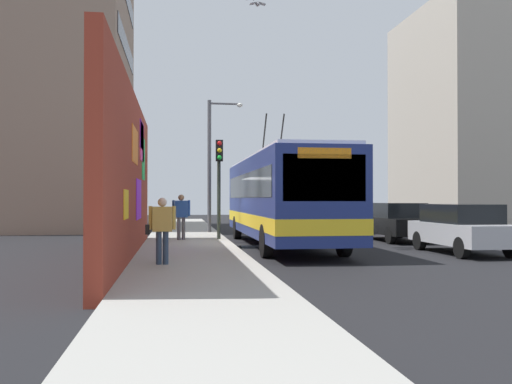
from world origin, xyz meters
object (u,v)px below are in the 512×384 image
object	(u,v)px
pedestrian_midblock	(181,213)
traffic_light	(219,172)
parked_car_silver	(462,228)
parked_car_red	(348,216)
city_bus	(281,196)
parked_car_black	(395,221)
street_lamp	(213,156)
pedestrian_near_wall	(162,225)

from	to	relation	value
pedestrian_midblock	traffic_light	distance (m)	2.20
parked_car_silver	parked_car_red	xyz separation A→B (m)	(11.64, -0.00, 0.00)
parked_car_silver	traffic_light	size ratio (longest dim) A/B	1.07
parked_car_red	traffic_light	size ratio (longest dim) A/B	1.12
city_bus	parked_car_black	distance (m)	5.61
parked_car_black	traffic_light	size ratio (longest dim) A/B	1.17
parked_car_red	traffic_light	xyz separation A→B (m)	(-6.35, 7.35, 1.99)
parked_car_black	parked_car_red	world-z (taller)	same
parked_car_silver	pedestrian_midblock	size ratio (longest dim) A/B	2.40
traffic_light	street_lamp	xyz separation A→B (m)	(4.74, -0.09, 0.99)
pedestrian_near_wall	street_lamp	distance (m)	13.29
parked_car_silver	traffic_light	distance (m)	9.28
traffic_light	street_lamp	size ratio (longest dim) A/B	0.62
parked_car_red	street_lamp	world-z (taller)	street_lamp
city_bus	parked_car_red	distance (m)	9.70
pedestrian_midblock	parked_car_red	bearing A→B (deg)	-53.97
parked_car_black	parked_car_silver	bearing A→B (deg)	180.00
city_bus	parked_car_red	bearing A→B (deg)	-32.62
parked_car_silver	parked_car_red	world-z (taller)	same
parked_car_silver	parked_car_red	bearing A→B (deg)	-0.00
parked_car_silver	street_lamp	size ratio (longest dim) A/B	0.67
parked_car_black	traffic_light	xyz separation A→B (m)	(-0.08, 7.35, 1.99)
pedestrian_near_wall	pedestrian_midblock	size ratio (longest dim) A/B	0.92
parked_car_red	traffic_light	bearing A→B (deg)	130.80
pedestrian_near_wall	traffic_light	xyz separation A→B (m)	(8.10, -2.03, 1.72)
parked_car_silver	traffic_light	xyz separation A→B (m)	(5.30, 7.35, 1.99)
parked_car_red	street_lamp	bearing A→B (deg)	102.46
parked_car_silver	pedestrian_near_wall	xyz separation A→B (m)	(-2.80, 9.38, 0.27)
parked_car_silver	street_lamp	world-z (taller)	street_lamp
traffic_light	pedestrian_midblock	bearing A→B (deg)	93.24
city_bus	traffic_light	distance (m)	2.96
parked_car_black	pedestrian_near_wall	distance (m)	12.45
parked_car_silver	parked_car_red	distance (m)	11.64
parked_car_red	pedestrian_midblock	size ratio (longest dim) A/B	2.50
parked_car_silver	pedestrian_midblock	bearing A→B (deg)	59.46
parked_car_silver	parked_car_black	world-z (taller)	same
city_bus	parked_car_silver	distance (m)	6.36
city_bus	pedestrian_midblock	world-z (taller)	city_bus
city_bus	street_lamp	xyz separation A→B (m)	(6.52, 2.06, 1.97)
pedestrian_near_wall	street_lamp	world-z (taller)	street_lamp
parked_car_black	street_lamp	size ratio (longest dim) A/B	0.73
parked_car_silver	parked_car_black	size ratio (longest dim) A/B	0.92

